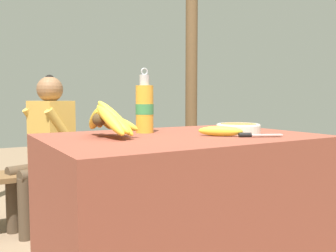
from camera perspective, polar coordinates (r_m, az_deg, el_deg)
market_counter at (r=1.72m, az=2.05°, el=-14.43°), size 1.21×0.83×0.78m
banana_bunch_ripe at (r=1.55m, az=-9.52°, el=1.02°), size 0.21×0.37×0.17m
serving_bowl at (r=1.75m, az=11.21°, el=-0.28°), size 0.21×0.21×0.05m
water_bottle at (r=1.74m, az=-3.78°, el=2.97°), size 0.09×0.09×0.32m
loose_banana_front at (r=1.60m, az=8.41°, el=-0.82°), size 0.18×0.17×0.05m
knife at (r=1.59m, az=13.62°, el=-1.38°), size 0.19×0.10×0.02m
wooden_bench at (r=2.86m, az=-14.05°, el=-7.65°), size 1.70×0.32×0.42m
seated_vendor at (r=2.71m, az=-19.05°, el=-2.29°), size 0.46×0.43×1.12m
banana_bunch_green at (r=3.02m, az=-4.89°, el=-4.43°), size 0.20×0.32×0.13m
support_post_far at (r=3.57m, az=3.78°, el=8.97°), size 0.12×0.12×2.46m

